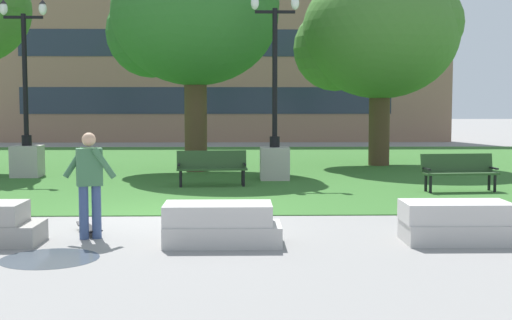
# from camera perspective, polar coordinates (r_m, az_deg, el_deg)

# --- Properties ---
(ground_plane) EXTENTS (140.00, 140.00, 0.00)m
(ground_plane) POSITION_cam_1_polar(r_m,az_deg,el_deg) (13.81, -7.49, -4.49)
(ground_plane) COLOR gray
(grass_lawn) EXTENTS (40.00, 20.00, 0.02)m
(grass_lawn) POSITION_cam_1_polar(r_m,az_deg,el_deg) (23.70, -4.91, -0.56)
(grass_lawn) COLOR #336628
(grass_lawn) RESTS_ON ground
(concrete_block_left) EXTENTS (1.80, 0.90, 0.64)m
(concrete_block_left) POSITION_cam_1_polar(r_m,az_deg,el_deg) (11.04, -2.85, -5.19)
(concrete_block_left) COLOR #BCB7B2
(concrete_block_left) RESTS_ON ground
(concrete_block_right) EXTENTS (1.82, 0.90, 0.64)m
(concrete_block_right) POSITION_cam_1_polar(r_m,az_deg,el_deg) (11.63, 15.90, -4.86)
(concrete_block_right) COLOR #BCB7B2
(concrete_block_right) RESTS_ON ground
(person_skateboarder) EXTENTS (0.89, 0.36, 1.71)m
(person_skateboarder) POSITION_cam_1_polar(r_m,az_deg,el_deg) (11.68, -13.17, -1.49)
(person_skateboarder) COLOR #384C7A
(person_skateboarder) RESTS_ON ground
(skateboard) EXTENTS (0.62, 1.01, 0.14)m
(skateboard) POSITION_cam_1_polar(r_m,az_deg,el_deg) (12.27, -13.21, -5.35)
(skateboard) COLOR black
(skateboard) RESTS_ON ground
(puddle) EXTENTS (1.38, 1.38, 0.01)m
(puddle) POSITION_cam_1_polar(r_m,az_deg,el_deg) (10.51, -16.18, -7.57)
(puddle) COLOR #47515B
(puddle) RESTS_ON ground
(park_bench_near_left) EXTENTS (1.83, 0.65, 0.90)m
(park_bench_near_left) POSITION_cam_1_polar(r_m,az_deg,el_deg) (18.37, -3.56, -0.46)
(park_bench_near_left) COLOR #284723
(park_bench_near_left) RESTS_ON grass_lawn
(park_bench_far_left) EXTENTS (1.84, 0.69, 0.90)m
(park_bench_far_left) POSITION_cam_1_polar(r_m,az_deg,el_deg) (17.92, 15.92, -0.77)
(park_bench_far_left) COLOR #284723
(park_bench_far_left) RESTS_ON grass_lawn
(lamp_post_right) EXTENTS (1.32, 0.80, 5.04)m
(lamp_post_right) POSITION_cam_1_polar(r_m,az_deg,el_deg) (21.47, -17.87, 1.43)
(lamp_post_right) COLOR #ADA89E
(lamp_post_right) RESTS_ON grass_lawn
(lamp_post_left) EXTENTS (1.32, 0.80, 5.10)m
(lamp_post_left) POSITION_cam_1_polar(r_m,az_deg,el_deg) (19.74, 1.50, 1.41)
(lamp_post_left) COLOR #ADA89E
(lamp_post_left) RESTS_ON grass_lawn
(tree_far_right) EXTENTS (5.51, 5.25, 6.71)m
(tree_far_right) POSITION_cam_1_polar(r_m,az_deg,el_deg) (24.58, 9.77, 9.89)
(tree_far_right) COLOR #4C3823
(tree_far_right) RESTS_ON grass_lawn
(tree_far_left) EXTENTS (5.39, 5.13, 7.01)m
(tree_far_left) POSITION_cam_1_polar(r_m,az_deg,el_deg) (22.36, -5.07, 11.34)
(tree_far_left) COLOR #4C3823
(tree_far_left) RESTS_ON grass_lawn
(building_facade_distant) EXTENTS (26.00, 1.03, 9.25)m
(building_facade_distant) POSITION_cam_1_polar(r_m,az_deg,el_deg) (38.16, -3.97, 8.40)
(building_facade_distant) COLOR #8E6B56
(building_facade_distant) RESTS_ON ground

